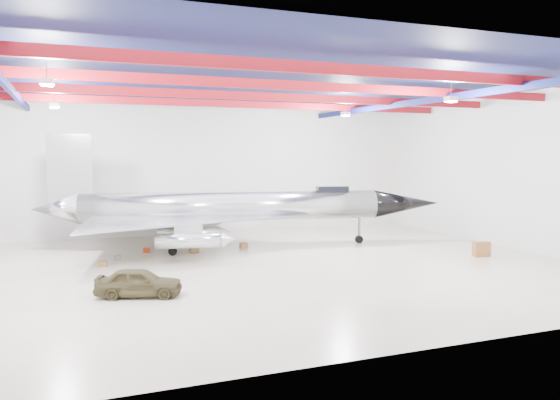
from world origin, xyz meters
name	(u,v)px	position (x,y,z in m)	size (l,w,h in m)	color
floor	(241,269)	(0.00, 0.00, 0.00)	(40.00, 40.00, 0.00)	#BFAF98
wall_back	(188,168)	(0.00, 15.00, 5.50)	(40.00, 40.00, 0.00)	silver
wall_right	(509,171)	(20.00, 0.00, 5.50)	(30.00, 30.00, 0.00)	silver
ceiling	(240,79)	(0.00, 0.00, 11.00)	(40.00, 40.00, 0.00)	#0A0F38
ceiling_structure	(240,91)	(0.00, 0.00, 10.32)	(39.50, 29.50, 1.08)	maroon
jet_aircraft	(232,211)	(1.58, 7.35, 2.65)	(29.43, 19.93, 8.09)	silver
jeep	(139,282)	(-6.36, -4.22, 0.69)	(1.62, 4.04, 1.38)	#3E371F
desk	(481,249)	(15.87, -2.07, 0.49)	(1.07, 0.53, 0.98)	brown
crate_ply	(102,264)	(-7.59, 3.59, 0.17)	(0.49, 0.40, 0.35)	olive
toolbox_red	(147,250)	(-4.49, 7.29, 0.16)	(0.47, 0.37, 0.33)	#AA3011
parts_bin	(244,246)	(2.19, 6.53, 0.19)	(0.54, 0.43, 0.38)	olive
crate_small	(117,258)	(-6.59, 5.32, 0.15)	(0.43, 0.34, 0.30)	#59595B
oil_barrel	(194,249)	(-1.48, 6.18, 0.21)	(0.60, 0.48, 0.42)	olive
spares_box	(230,239)	(2.12, 9.84, 0.16)	(0.35, 0.35, 0.32)	#59595B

